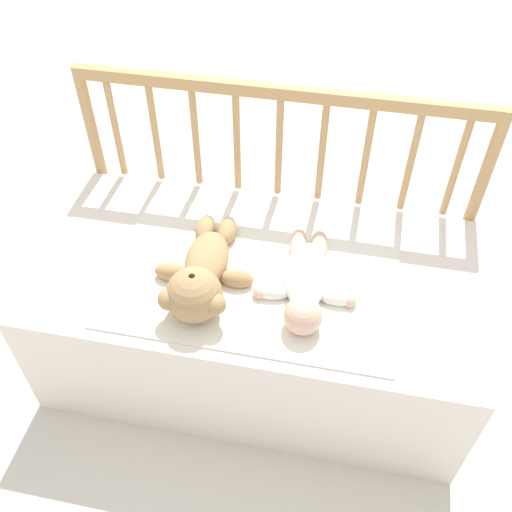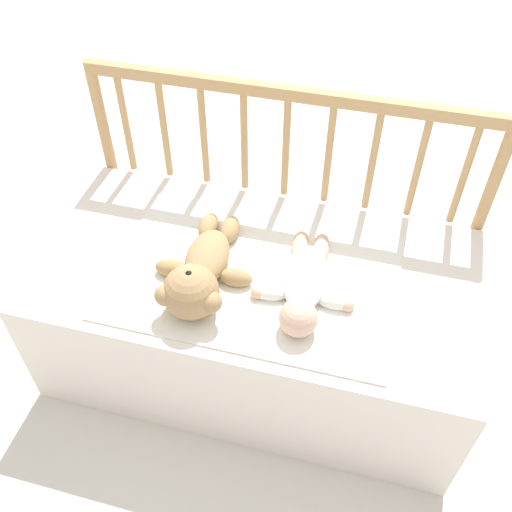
# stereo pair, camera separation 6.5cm
# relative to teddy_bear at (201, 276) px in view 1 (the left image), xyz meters

# --- Properties ---
(ground_plane) EXTENTS (12.00, 12.00, 0.00)m
(ground_plane) POSITION_rel_teddy_bear_xyz_m (0.13, 0.11, -0.48)
(ground_plane) COLOR silver
(crib_mattress) EXTENTS (1.24, 0.65, 0.42)m
(crib_mattress) POSITION_rel_teddy_bear_xyz_m (0.13, 0.11, -0.27)
(crib_mattress) COLOR white
(crib_mattress) RESTS_ON ground_plane
(crib_rail) EXTENTS (1.24, 0.04, 0.80)m
(crib_rail) POSITION_rel_teddy_bear_xyz_m (0.13, 0.45, 0.08)
(crib_rail) COLOR tan
(crib_rail) RESTS_ON ground_plane
(blanket) EXTENTS (0.78, 0.53, 0.01)m
(blanket) POSITION_rel_teddy_bear_xyz_m (0.13, 0.08, -0.05)
(blanket) COLOR white
(blanket) RESTS_ON crib_mattress
(teddy_bear) EXTENTS (0.28, 0.42, 0.15)m
(teddy_bear) POSITION_rel_teddy_bear_xyz_m (0.00, 0.00, 0.00)
(teddy_bear) COLOR tan
(teddy_bear) RESTS_ON crib_mattress
(baby) EXTENTS (0.28, 0.39, 0.10)m
(baby) POSITION_rel_teddy_bear_xyz_m (0.27, 0.05, -0.02)
(baby) COLOR white
(baby) RESTS_ON crib_mattress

